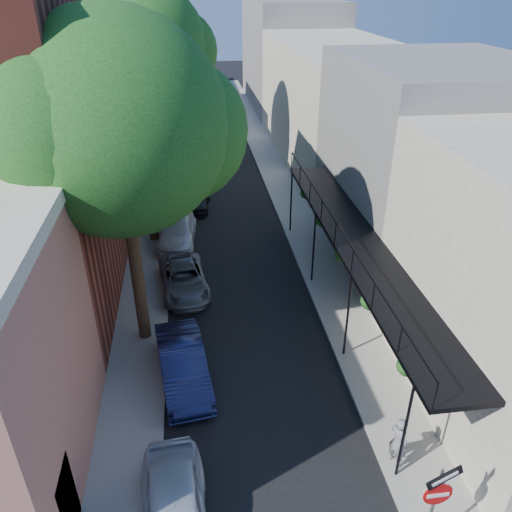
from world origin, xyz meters
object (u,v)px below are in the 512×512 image
object	(u,v)px
parked_car_b	(183,364)
parked_car_e	(196,198)
pedestrian	(399,442)
parked_car_f	(195,166)
parked_car_c	(184,279)
oak_near	(133,127)
oak_far	(155,46)
sign_post	(437,497)
oak_mid	(148,99)
parked_car_d	(177,231)

from	to	relation	value
parked_car_b	parked_car_e	xyz separation A→B (m)	(0.86, 14.44, -0.07)
pedestrian	parked_car_f	bearing A→B (deg)	-12.46
parked_car_b	parked_car_c	bearing A→B (deg)	81.48
oak_near	parked_car_e	world-z (taller)	oak_near
parked_car_c	parked_car_e	xyz separation A→B (m)	(0.79, 8.87, 0.05)
oak_far	oak_near	bearing A→B (deg)	-90.04
sign_post	oak_near	distance (m)	12.77
sign_post	oak_near	xyz separation A→B (m)	(-6.53, 9.29, 5.84)
sign_post	oak_mid	distance (m)	19.14
parked_car_c	parked_car_d	size ratio (longest dim) A/B	0.94
parked_car_d	pedestrian	bearing A→B (deg)	-62.71
parked_car_e	parked_car_f	distance (m)	5.44
sign_post	parked_car_c	distance (m)	13.37
parked_car_b	parked_car_d	bearing A→B (deg)	83.50
oak_mid	oak_far	distance (m)	9.12
sign_post	parked_car_e	distance (m)	21.55
oak_near	parked_car_d	distance (m)	10.37
parked_car_b	oak_far	bearing A→B (deg)	85.07
parked_car_b	pedestrian	size ratio (longest dim) A/B	2.53
parked_car_c	parked_car_f	distance (m)	14.34
oak_near	oak_far	xyz separation A→B (m)	(0.01, 17.01, 0.38)
oak_far	oak_mid	bearing A→B (deg)	-90.41
sign_post	parked_car_b	size ratio (longest dim) A/B	0.71
oak_mid	parked_car_f	bearing A→B (deg)	77.91
oak_mid	parked_car_d	size ratio (longest dim) A/B	2.32
parked_car_b	parked_car_c	size ratio (longest dim) A/B	1.02
oak_near	parked_car_f	distance (m)	18.69
oak_far	parked_car_b	world-z (taller)	oak_far
parked_car_d	pedestrian	distance (m)	15.50
parked_car_c	pedestrian	xyz separation A→B (m)	(5.70, -9.74, 0.38)
parked_car_f	parked_car_b	bearing A→B (deg)	-96.59
parked_car_b	parked_car_d	distance (m)	10.12
oak_near	oak_far	size ratio (longest dim) A/B	0.96
oak_mid	parked_car_e	world-z (taller)	oak_mid
oak_far	parked_car_f	world-z (taller)	oak_far
oak_far	sign_post	bearing A→B (deg)	-76.09
parked_car_e	parked_car_f	xyz separation A→B (m)	(0.06, 5.44, 0.07)
sign_post	parked_car_f	size ratio (longest dim) A/B	0.71
oak_mid	parked_car_e	xyz separation A→B (m)	(1.91, 3.73, -6.43)
oak_mid	parked_car_e	size ratio (longest dim) A/B	2.80
parked_car_c	oak_near	bearing A→B (deg)	-116.94
sign_post	parked_car_b	xyz separation A→B (m)	(-5.54, 6.55, -1.34)
oak_mid	parked_car_e	distance (m)	7.68
parked_car_c	parked_car_d	distance (m)	4.56
oak_near	parked_car_f	bearing A→B (deg)	83.63
oak_near	parked_car_f	world-z (taller)	oak_near
sign_post	parked_car_d	bearing A→B (deg)	109.06
parked_car_e	pedestrian	distance (m)	19.25
parked_car_e	oak_near	bearing A→B (deg)	-93.12
sign_post	oak_mid	xyz separation A→B (m)	(-6.58, 17.26, 5.02)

